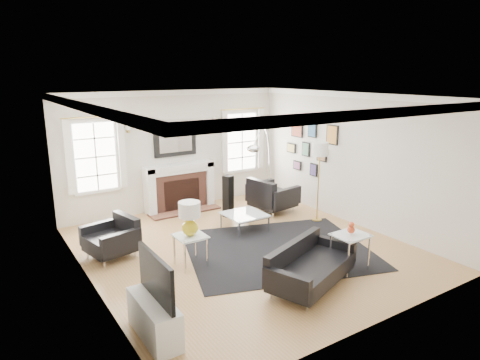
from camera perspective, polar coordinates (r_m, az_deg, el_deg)
floor at (r=8.09m, az=0.59°, el=-9.08°), size 6.00×6.00×0.00m
back_wall at (r=10.23m, az=-8.69°, el=3.92°), size 5.50×0.04×2.80m
front_wall at (r=5.50m, az=18.16°, el=-5.61°), size 5.50×0.04×2.80m
left_wall at (r=6.60m, az=-19.77°, el=-2.47°), size 0.04×6.00×2.80m
right_wall at (r=9.41m, az=14.76°, el=2.71°), size 0.04×6.00×2.80m
ceiling at (r=7.45m, az=0.65°, el=11.14°), size 5.50×6.00×0.02m
crown_molding at (r=7.45m, az=0.64°, el=10.68°), size 5.50×6.00×0.12m
fireplace at (r=10.23m, az=-8.03°, el=-0.98°), size 1.70×0.69×1.11m
mantel_mirror at (r=10.15m, az=-8.63°, el=5.27°), size 1.05×0.07×0.75m
window_left at (r=9.58m, az=-18.70°, el=2.99°), size 1.24×0.15×1.62m
window_right at (r=11.05m, az=0.22°, el=5.14°), size 1.24×0.15×1.62m
gallery_wall at (r=10.27m, az=9.37°, el=4.68°), size 0.04×1.73×1.29m
tv_unit at (r=5.59m, az=-11.34°, el=-16.98°), size 0.35×1.00×1.09m
area_rug at (r=8.06m, az=5.07°, el=-9.18°), size 3.94×3.59×0.01m
sofa at (r=6.77m, az=9.13°, el=-11.38°), size 1.81×1.28×0.54m
armchair_left at (r=7.98m, az=-16.52°, el=-7.52°), size 0.94×1.01×0.58m
armchair_right at (r=10.03m, az=4.13°, el=-2.20°), size 1.02×1.11×0.67m
coffee_table at (r=8.87m, az=0.60°, el=-4.71°), size 0.80×0.80×0.35m
side_table_left at (r=7.29m, az=-6.63°, el=-8.12°), size 0.50×0.50×0.55m
nesting_table at (r=7.31m, az=14.49°, el=-7.95°), size 0.56×0.47×0.62m
gourd_lamp at (r=7.14m, az=-6.73°, el=-4.84°), size 0.36×0.36×0.58m
orange_vase at (r=7.23m, az=14.60°, el=-6.26°), size 0.12×0.12×0.20m
arc_floor_lamp at (r=9.96m, az=2.96°, el=2.06°), size 1.45×1.34×2.05m
stick_floor_lamp at (r=9.29m, az=10.59°, el=3.55°), size 0.36×0.36×1.75m
speaker_tower at (r=9.65m, az=-1.60°, el=-2.18°), size 0.24×0.24×0.95m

